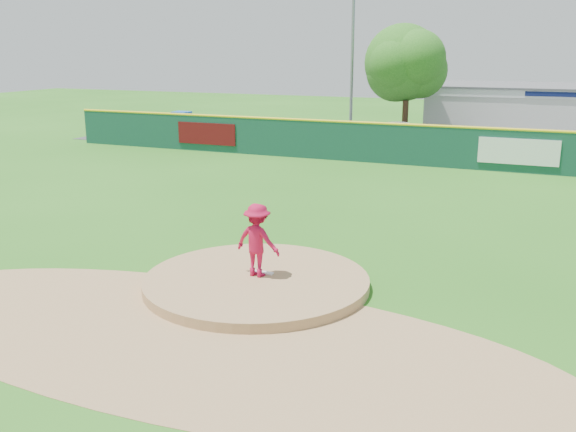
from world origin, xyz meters
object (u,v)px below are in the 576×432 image
at_px(deciduous_tree, 407,67).
at_px(pitcher, 257,240).
at_px(van, 405,135).
at_px(light_pole_left, 353,41).
at_px(pool_building_grp, 551,111).
at_px(playground_slide, 181,124).

bearing_deg(deciduous_tree, pitcher, -85.44).
distance_m(van, light_pole_left, 7.86).
bearing_deg(pool_building_grp, deciduous_tree, -138.84).
bearing_deg(van, light_pole_left, 37.75).
height_order(van, light_pole_left, light_pole_left).
height_order(pool_building_grp, playground_slide, pool_building_grp).
relative_size(playground_slide, light_pole_left, 0.27).
bearing_deg(pitcher, playground_slide, -47.53).
bearing_deg(light_pole_left, deciduous_tree, -26.57).
height_order(pitcher, deciduous_tree, deciduous_tree).
bearing_deg(van, deciduous_tree, 1.73).
height_order(pitcher, playground_slide, pitcher).
distance_m(pool_building_grp, playground_slide, 24.11).
bearing_deg(pitcher, deciduous_tree, -78.57).
xyz_separation_m(pitcher, deciduous_tree, (-1.98, 24.89, 3.40)).
relative_size(van, pool_building_grp, 0.36).
bearing_deg(deciduous_tree, pool_building_grp, 41.16).
distance_m(playground_slide, deciduous_tree, 14.94).
relative_size(pitcher, pool_building_grp, 0.12).
bearing_deg(light_pole_left, playground_slide, -158.14).
bearing_deg(deciduous_tree, van, -76.55).
bearing_deg(pool_building_grp, playground_slide, -157.74).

